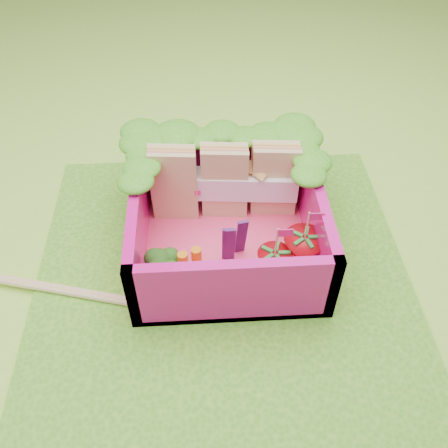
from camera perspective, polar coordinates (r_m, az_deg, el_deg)
name	(u,v)px	position (r m, az deg, el deg)	size (l,w,h in m)	color
ground	(223,277)	(3.55, -0.12, -6.08)	(14.00, 14.00, 0.00)	#ACDE3E
placemat	(223,276)	(3.53, -0.12, -5.93)	(2.60, 2.60, 0.03)	#52A324
bento_floor	(227,245)	(3.67, 0.35, -2.44)	(1.30, 1.30, 0.05)	#FF4174
bento_box	(227,221)	(3.48, 0.37, 0.30)	(1.30, 1.30, 0.55)	#E11284
lettuce_ruffle	(223,142)	(3.63, -0.09, 9.39)	(1.43, 0.83, 0.11)	#247B16
sandwich_stack	(225,182)	(3.69, 0.12, 4.87)	(1.09, 0.26, 0.60)	tan
broccoli	(160,265)	(3.32, -7.30, -4.64)	(0.33, 0.33, 0.25)	#598C43
carrot_sticks	(190,264)	(3.36, -3.95, -4.63)	(0.16, 0.14, 0.27)	orange
purple_wedges	(233,242)	(3.40, 1.02, -2.03)	(0.17, 0.09, 0.38)	#461854
strawberry_left	(274,265)	(3.37, 5.73, -4.65)	(0.24, 0.24, 0.48)	red
strawberry_right	(303,252)	(3.44, 8.99, -3.18)	(0.29, 0.29, 0.53)	red
snap_peas	(299,257)	(3.57, 8.60, -3.76)	(0.33, 0.40, 0.05)	#68B338
chopsticks	(59,289)	(3.60, -18.34, -7.08)	(2.06, 0.59, 0.04)	#DCB379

